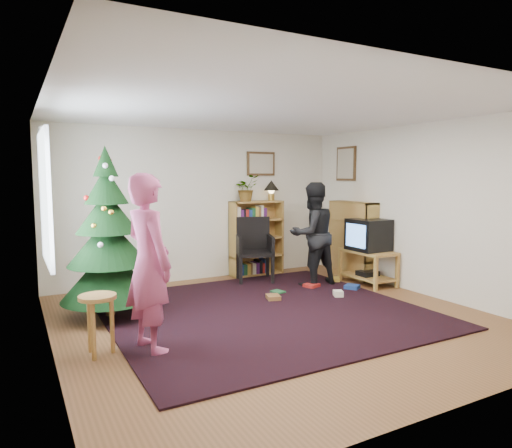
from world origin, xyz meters
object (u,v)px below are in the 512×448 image
crt_tv (368,235)px  picture_back (261,164)px  bookshelf_right (353,239)px  armchair (251,246)px  stool (98,309)px  person_by_chair (313,234)px  potted_plant (246,188)px  person_standing (149,263)px  christmas_tree (108,247)px  bookshelf_back (256,237)px  picture_right (346,164)px  table_lamp (271,187)px  tv_stand (368,264)px

crt_tv → picture_back: bearing=123.3°
bookshelf_right → armchair: bearing=69.5°
stool → person_by_chair: bearing=21.4°
crt_tv → potted_plant: (-1.43, 1.49, 0.72)m
armchair → person_by_chair: (0.68, -0.78, 0.25)m
crt_tv → person_by_chair: size_ratio=0.35×
picture_back → person_standing: picture_back is taller
christmas_tree → person_by_chair: christmas_tree is taller
christmas_tree → person_standing: christmas_tree is taller
person_by_chair → potted_plant: bearing=-62.8°
person_standing → bookshelf_back: bearing=-58.3°
potted_plant → picture_back: bearing=20.4°
picture_right → person_by_chair: picture_right is taller
bookshelf_back → table_lamp: size_ratio=3.61×
bookshelf_right → stool: 4.70m
bookshelf_back → christmas_tree: bearing=-154.9°
person_standing → potted_plant: bearing=-56.0°
tv_stand → table_lamp: (-0.93, 1.49, 1.22)m
bookshelf_right → table_lamp: (-1.05, 0.97, 0.88)m
picture_back → stool: 4.44m
person_standing → person_by_chair: size_ratio=1.08×
picture_back → potted_plant: (-0.36, -0.14, -0.42)m
christmas_tree → person_standing: bearing=-83.9°
person_standing → picture_back: bearing=-58.6°
armchair → potted_plant: potted_plant is taller
picture_right → tv_stand: bearing=-105.8°
picture_back → picture_right: 1.51m
picture_right → tv_stand: (-0.26, -0.90, -1.62)m
stool → crt_tv: bearing=13.2°
stool → picture_back: bearing=39.0°
picture_back → table_lamp: bearing=-44.5°
person_by_chair → christmas_tree: bearing=2.3°
bookshelf_right → table_lamp: size_ratio=3.61×
stool → table_lamp: size_ratio=1.65×
bookshelf_back → person_by_chair: bearing=-70.7°
table_lamp → stool: bearing=-143.6°
person_standing → crt_tv: bearing=-87.0°
christmas_tree → potted_plant: (2.56, 1.29, 0.65)m
tv_stand → table_lamp: size_ratio=2.51×
crt_tv → armchair: size_ratio=0.55×
bookshelf_back → armchair: bearing=-128.9°
christmas_tree → stool: bearing=-105.4°
armchair → person_standing: 3.26m
picture_back → christmas_tree: 3.42m
bookshelf_back → person_standing: bearing=-135.0°
armchair → christmas_tree: bearing=-138.8°
armchair → potted_plant: 1.02m
stool → picture_right: bearing=22.6°
picture_right → potted_plant: 1.84m
picture_back → picture_right: (1.33, -0.73, 0.00)m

